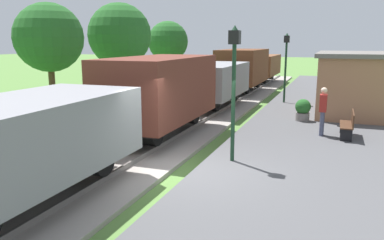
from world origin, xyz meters
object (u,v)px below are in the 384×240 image
(lamp_post_far, at_px, (286,55))
(tree_trackside_far, at_px, (120,35))
(person_waiting, at_px, (323,109))
(potted_planter, at_px, (303,110))
(tree_field_left, at_px, (168,42))
(freight_train, at_px, (214,81))
(bench_near_hut, at_px, (349,124))
(station_hut, at_px, (356,83))
(lamp_post_near, at_px, (234,69))
(tree_trackside_mid, at_px, (49,38))

(lamp_post_far, xyz_separation_m, tree_trackside_far, (-8.97, -1.89, 1.05))
(person_waiting, relative_size, tree_trackside_far, 0.30)
(potted_planter, bearing_deg, tree_field_left, 136.85)
(freight_train, bearing_deg, bench_near_hut, -38.12)
(potted_planter, xyz_separation_m, lamp_post_far, (-1.37, 4.77, 2.08))
(freight_train, height_order, station_hut, station_hut)
(lamp_post_far, xyz_separation_m, tree_field_left, (-9.05, 4.99, 0.68))
(freight_train, bearing_deg, station_hut, 1.62)
(bench_near_hut, relative_size, lamp_post_near, 0.41)
(bench_near_hut, xyz_separation_m, lamp_post_near, (-3.10, -3.99, 2.08))
(bench_near_hut, xyz_separation_m, tree_field_left, (-12.14, 12.20, 2.76))
(lamp_post_near, height_order, tree_field_left, tree_field_left)
(station_hut, xyz_separation_m, tree_trackside_far, (-12.43, 0.07, 2.20))
(lamp_post_near, bearing_deg, station_hut, 69.51)
(person_waiting, xyz_separation_m, tree_field_left, (-11.27, 12.21, 2.30))
(station_hut, relative_size, person_waiting, 3.39)
(person_waiting, height_order, lamp_post_far, lamp_post_far)
(tree_trackside_far, xyz_separation_m, tree_field_left, (-0.07, 6.88, -0.37))
(tree_field_left, bearing_deg, person_waiting, -47.29)
(potted_planter, xyz_separation_m, tree_field_left, (-10.41, 9.76, 2.76))
(bench_near_hut, bearing_deg, freight_train, 141.88)
(tree_trackside_far, bearing_deg, tree_field_left, 90.61)
(bench_near_hut, bearing_deg, potted_planter, 125.33)
(freight_train, xyz_separation_m, lamp_post_far, (3.35, 2.16, 1.28))
(tree_trackside_mid, bearing_deg, bench_near_hut, 0.47)
(lamp_post_far, distance_m, tree_trackside_mid, 11.86)
(potted_planter, bearing_deg, bench_near_hut, -54.67)
(station_hut, distance_m, tree_field_left, 14.42)
(bench_near_hut, distance_m, tree_trackside_mid, 12.74)
(potted_planter, bearing_deg, lamp_post_far, 105.99)
(tree_trackside_mid, bearing_deg, lamp_post_near, -22.71)
(bench_near_hut, distance_m, potted_planter, 2.99)
(station_hut, distance_m, bench_near_hut, 5.34)
(potted_planter, height_order, lamp_post_near, lamp_post_near)
(lamp_post_near, bearing_deg, bench_near_hut, 52.22)
(freight_train, distance_m, lamp_post_far, 4.18)
(lamp_post_near, bearing_deg, tree_trackside_mid, 157.29)
(lamp_post_far, bearing_deg, tree_trackside_mid, -141.83)
(bench_near_hut, relative_size, person_waiting, 0.88)
(lamp_post_near, height_order, tree_trackside_far, tree_trackside_far)
(lamp_post_far, relative_size, tree_field_left, 0.75)
(tree_trackside_mid, bearing_deg, tree_field_left, 88.81)
(station_hut, xyz_separation_m, potted_planter, (-2.09, -2.81, -0.93))
(freight_train, height_order, tree_field_left, tree_field_left)
(lamp_post_far, bearing_deg, station_hut, -29.63)
(tree_trackside_mid, bearing_deg, person_waiting, 0.48)
(bench_near_hut, relative_size, tree_trackside_far, 0.27)
(bench_near_hut, relative_size, tree_trackside_mid, 0.29)
(potted_planter, distance_m, tree_field_left, 14.54)
(tree_trackside_far, bearing_deg, freight_train, -2.69)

